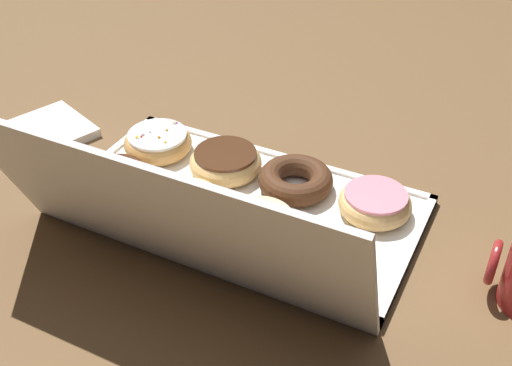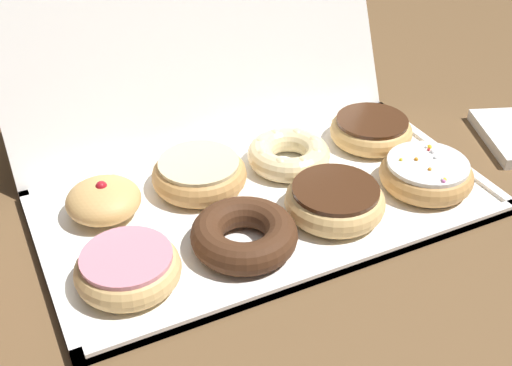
{
  "view_description": "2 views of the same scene",
  "coord_description": "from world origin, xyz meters",
  "px_view_note": "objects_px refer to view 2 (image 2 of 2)",
  "views": [
    {
      "loc": [
        -0.37,
        0.69,
        0.63
      ],
      "look_at": [
        -0.02,
        -0.01,
        0.05
      ],
      "focal_mm": 44.89,
      "sensor_mm": 36.0,
      "label": 1
    },
    {
      "loc": [
        -0.29,
        -0.57,
        0.48
      ],
      "look_at": [
        -0.01,
        0.01,
        0.03
      ],
      "focal_mm": 45.62,
      "sensor_mm": 36.0,
      "label": 2
    }
  ],
  "objects_px": {
    "chocolate_frosted_donut_2": "(335,200)",
    "jelly_filled_donut_4": "(104,200)",
    "pink_frosted_donut_0": "(128,268)",
    "cruller_donut_6": "(289,154)",
    "glazed_ring_donut_5": "(199,174)",
    "donut_box": "(266,204)",
    "chocolate_cake_ring_donut_1": "(244,235)",
    "sprinkle_donut_3": "(426,174)",
    "chocolate_frosted_donut_7": "(371,130)"
  },
  "relations": [
    {
      "from": "chocolate_frosted_donut_2",
      "to": "pink_frosted_donut_0",
      "type": "bearing_deg",
      "value": -178.54
    },
    {
      "from": "sprinkle_donut_3",
      "to": "chocolate_frosted_donut_7",
      "type": "height_order",
      "value": "sprinkle_donut_3"
    },
    {
      "from": "chocolate_frosted_donut_7",
      "to": "jelly_filled_donut_4",
      "type": "bearing_deg",
      "value": -179.69
    },
    {
      "from": "cruller_donut_6",
      "to": "donut_box",
      "type": "bearing_deg",
      "value": -136.7
    },
    {
      "from": "pink_frosted_donut_0",
      "to": "cruller_donut_6",
      "type": "bearing_deg",
      "value": 25.89
    },
    {
      "from": "glazed_ring_donut_5",
      "to": "chocolate_frosted_donut_2",
      "type": "bearing_deg",
      "value": -45.07
    },
    {
      "from": "pink_frosted_donut_0",
      "to": "chocolate_frosted_donut_7",
      "type": "relative_size",
      "value": 0.97
    },
    {
      "from": "chocolate_frosted_donut_2",
      "to": "chocolate_cake_ring_donut_1",
      "type": "bearing_deg",
      "value": -176.11
    },
    {
      "from": "donut_box",
      "to": "glazed_ring_donut_5",
      "type": "relative_size",
      "value": 4.56
    },
    {
      "from": "sprinkle_donut_3",
      "to": "jelly_filled_donut_4",
      "type": "xyz_separation_m",
      "value": [
        -0.38,
        0.12,
        0.0
      ]
    },
    {
      "from": "pink_frosted_donut_0",
      "to": "sprinkle_donut_3",
      "type": "relative_size",
      "value": 0.95
    },
    {
      "from": "donut_box",
      "to": "glazed_ring_donut_5",
      "type": "xyz_separation_m",
      "value": [
        -0.06,
        0.06,
        0.02
      ]
    },
    {
      "from": "donut_box",
      "to": "pink_frosted_donut_0",
      "type": "height_order",
      "value": "pink_frosted_donut_0"
    },
    {
      "from": "donut_box",
      "to": "chocolate_cake_ring_donut_1",
      "type": "relative_size",
      "value": 4.55
    },
    {
      "from": "glazed_ring_donut_5",
      "to": "cruller_donut_6",
      "type": "relative_size",
      "value": 1.09
    },
    {
      "from": "chocolate_cake_ring_donut_1",
      "to": "sprinkle_donut_3",
      "type": "bearing_deg",
      "value": 1.64
    },
    {
      "from": "donut_box",
      "to": "glazed_ring_donut_5",
      "type": "height_order",
      "value": "glazed_ring_donut_5"
    },
    {
      "from": "donut_box",
      "to": "cruller_donut_6",
      "type": "bearing_deg",
      "value": 43.3
    },
    {
      "from": "chocolate_frosted_donut_2",
      "to": "sprinkle_donut_3",
      "type": "height_order",
      "value": "sprinkle_donut_3"
    },
    {
      "from": "donut_box",
      "to": "pink_frosted_donut_0",
      "type": "distance_m",
      "value": 0.2
    },
    {
      "from": "jelly_filled_donut_4",
      "to": "cruller_donut_6",
      "type": "height_order",
      "value": "jelly_filled_donut_4"
    },
    {
      "from": "chocolate_frosted_donut_2",
      "to": "jelly_filled_donut_4",
      "type": "bearing_deg",
      "value": 154.12
    },
    {
      "from": "chocolate_frosted_donut_2",
      "to": "chocolate_frosted_donut_7",
      "type": "relative_size",
      "value": 1.04
    },
    {
      "from": "sprinkle_donut_3",
      "to": "glazed_ring_donut_5",
      "type": "xyz_separation_m",
      "value": [
        -0.26,
        0.12,
        0.0
      ]
    },
    {
      "from": "chocolate_cake_ring_donut_1",
      "to": "pink_frosted_donut_0",
      "type": "bearing_deg",
      "value": 179.2
    },
    {
      "from": "donut_box",
      "to": "chocolate_frosted_donut_7",
      "type": "distance_m",
      "value": 0.21
    },
    {
      "from": "chocolate_cake_ring_donut_1",
      "to": "cruller_donut_6",
      "type": "height_order",
      "value": "chocolate_cake_ring_donut_1"
    },
    {
      "from": "glazed_ring_donut_5",
      "to": "jelly_filled_donut_4",
      "type": "bearing_deg",
      "value": -178.19
    },
    {
      "from": "cruller_donut_6",
      "to": "chocolate_frosted_donut_7",
      "type": "height_order",
      "value": "same"
    },
    {
      "from": "glazed_ring_donut_5",
      "to": "chocolate_frosted_donut_7",
      "type": "distance_m",
      "value": 0.26
    },
    {
      "from": "glazed_ring_donut_5",
      "to": "chocolate_frosted_donut_7",
      "type": "relative_size",
      "value": 1.04
    },
    {
      "from": "chocolate_cake_ring_donut_1",
      "to": "sprinkle_donut_3",
      "type": "relative_size",
      "value": 1.02
    },
    {
      "from": "donut_box",
      "to": "chocolate_frosted_donut_7",
      "type": "xyz_separation_m",
      "value": [
        0.19,
        0.06,
        0.02
      ]
    },
    {
      "from": "sprinkle_donut_3",
      "to": "glazed_ring_donut_5",
      "type": "relative_size",
      "value": 0.98
    },
    {
      "from": "chocolate_frosted_donut_7",
      "to": "chocolate_frosted_donut_2",
      "type": "bearing_deg",
      "value": -137.89
    },
    {
      "from": "donut_box",
      "to": "jelly_filled_donut_4",
      "type": "height_order",
      "value": "jelly_filled_donut_4"
    },
    {
      "from": "sprinkle_donut_3",
      "to": "glazed_ring_donut_5",
      "type": "height_order",
      "value": "sprinkle_donut_3"
    },
    {
      "from": "chocolate_cake_ring_donut_1",
      "to": "chocolate_frosted_donut_7",
      "type": "bearing_deg",
      "value": 26.8
    },
    {
      "from": "pink_frosted_donut_0",
      "to": "donut_box",
      "type": "bearing_deg",
      "value": 18.66
    },
    {
      "from": "cruller_donut_6",
      "to": "pink_frosted_donut_0",
      "type": "bearing_deg",
      "value": -154.11
    },
    {
      "from": "sprinkle_donut_3",
      "to": "chocolate_frosted_donut_7",
      "type": "bearing_deg",
      "value": 89.83
    },
    {
      "from": "sprinkle_donut_3",
      "to": "jelly_filled_donut_4",
      "type": "bearing_deg",
      "value": 162.43
    },
    {
      "from": "donut_box",
      "to": "sprinkle_donut_3",
      "type": "distance_m",
      "value": 0.2
    },
    {
      "from": "chocolate_frosted_donut_2",
      "to": "chocolate_frosted_donut_7",
      "type": "bearing_deg",
      "value": 42.11
    },
    {
      "from": "cruller_donut_6",
      "to": "chocolate_frosted_donut_2",
      "type": "bearing_deg",
      "value": -90.87
    },
    {
      "from": "chocolate_cake_ring_donut_1",
      "to": "chocolate_frosted_donut_7",
      "type": "relative_size",
      "value": 1.04
    },
    {
      "from": "pink_frosted_donut_0",
      "to": "chocolate_frosted_donut_2",
      "type": "bearing_deg",
      "value": 1.46
    },
    {
      "from": "donut_box",
      "to": "jelly_filled_donut_4",
      "type": "distance_m",
      "value": 0.2
    },
    {
      "from": "jelly_filled_donut_4",
      "to": "chocolate_frosted_donut_2",
      "type": "bearing_deg",
      "value": -25.88
    },
    {
      "from": "chocolate_frosted_donut_2",
      "to": "jelly_filled_donut_4",
      "type": "xyz_separation_m",
      "value": [
        -0.24,
        0.12,
        0.0
      ]
    }
  ]
}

